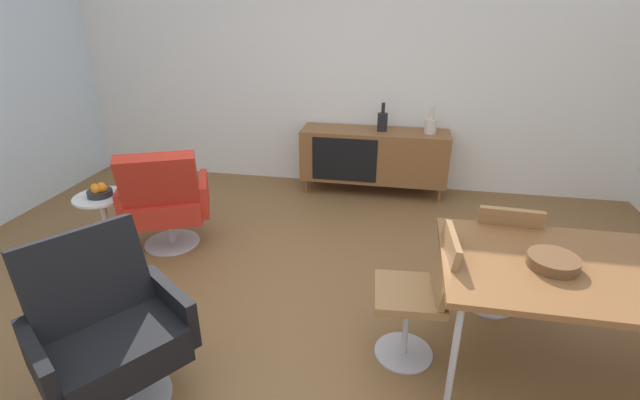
{
  "coord_description": "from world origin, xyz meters",
  "views": [
    {
      "loc": [
        0.65,
        -2.45,
        2.02
      ],
      "look_at": [
        0.14,
        0.23,
        0.79
      ],
      "focal_mm": 25.04,
      "sensor_mm": 36.0,
      "label": 1
    }
  ],
  "objects_px": {
    "armchair_black_shell": "(106,326)",
    "lounge_chair_red": "(165,199)",
    "sideboard": "(373,155)",
    "dining_chair_near_window": "(420,292)",
    "vase_sculptural_dark": "(382,121)",
    "side_table_round": "(105,217)",
    "vase_cobalt": "(431,125)",
    "wooden_bowl_on_table": "(553,262)",
    "dining_chair_back_left": "(500,252)",
    "fruit_bowl": "(99,191)",
    "dining_table": "(597,275)"
  },
  "relations": [
    {
      "from": "armchair_black_shell",
      "to": "lounge_chair_red",
      "type": "bearing_deg",
      "value": 108.12
    },
    {
      "from": "sideboard",
      "to": "dining_chair_near_window",
      "type": "bearing_deg",
      "value": -79.54
    },
    {
      "from": "vase_sculptural_dark",
      "to": "dining_chair_near_window",
      "type": "height_order",
      "value": "vase_sculptural_dark"
    },
    {
      "from": "sideboard",
      "to": "side_table_round",
      "type": "bearing_deg",
      "value": -140.94
    },
    {
      "from": "vase_cobalt",
      "to": "wooden_bowl_on_table",
      "type": "xyz_separation_m",
      "value": [
        0.54,
        -2.57,
        -0.04
      ]
    },
    {
      "from": "vase_cobalt",
      "to": "dining_chair_back_left",
      "type": "distance_m",
      "value": 2.05
    },
    {
      "from": "dining_chair_back_left",
      "to": "lounge_chair_red",
      "type": "height_order",
      "value": "lounge_chair_red"
    },
    {
      "from": "sideboard",
      "to": "lounge_chair_red",
      "type": "height_order",
      "value": "lounge_chair_red"
    },
    {
      "from": "dining_chair_near_window",
      "to": "armchair_black_shell",
      "type": "bearing_deg",
      "value": -159.35
    },
    {
      "from": "wooden_bowl_on_table",
      "to": "fruit_bowl",
      "type": "relative_size",
      "value": 1.3
    },
    {
      "from": "armchair_black_shell",
      "to": "sideboard",
      "type": "bearing_deg",
      "value": 69.99
    },
    {
      "from": "dining_chair_near_window",
      "to": "armchair_black_shell",
      "type": "xyz_separation_m",
      "value": [
        -1.61,
        -0.61,
        -0.0
      ]
    },
    {
      "from": "lounge_chair_red",
      "to": "side_table_round",
      "type": "bearing_deg",
      "value": -163.34
    },
    {
      "from": "dining_table",
      "to": "wooden_bowl_on_table",
      "type": "xyz_separation_m",
      "value": [
        -0.24,
        -0.03,
        0.07
      ]
    },
    {
      "from": "vase_cobalt",
      "to": "lounge_chair_red",
      "type": "relative_size",
      "value": 0.3
    },
    {
      "from": "dining_table",
      "to": "dining_chair_back_left",
      "type": "relative_size",
      "value": 1.87
    },
    {
      "from": "dining_chair_near_window",
      "to": "armchair_black_shell",
      "type": "relative_size",
      "value": 0.9
    },
    {
      "from": "side_table_round",
      "to": "lounge_chair_red",
      "type": "bearing_deg",
      "value": 16.66
    },
    {
      "from": "dining_table",
      "to": "dining_chair_near_window",
      "type": "height_order",
      "value": "dining_chair_near_window"
    },
    {
      "from": "fruit_bowl",
      "to": "side_table_round",
      "type": "bearing_deg",
      "value": -84.28
    },
    {
      "from": "dining_chair_near_window",
      "to": "dining_chair_back_left",
      "type": "height_order",
      "value": "same"
    },
    {
      "from": "wooden_bowl_on_table",
      "to": "dining_chair_near_window",
      "type": "xyz_separation_m",
      "value": [
        -0.65,
        0.03,
        -0.3
      ]
    },
    {
      "from": "vase_sculptural_dark",
      "to": "lounge_chair_red",
      "type": "distance_m",
      "value": 2.38
    },
    {
      "from": "vase_cobalt",
      "to": "fruit_bowl",
      "type": "xyz_separation_m",
      "value": [
        -2.73,
        -1.74,
        -0.25
      ]
    },
    {
      "from": "vase_sculptural_dark",
      "to": "dining_table",
      "type": "relative_size",
      "value": 0.19
    },
    {
      "from": "sideboard",
      "to": "dining_table",
      "type": "bearing_deg",
      "value": -61.88
    },
    {
      "from": "sideboard",
      "to": "fruit_bowl",
      "type": "bearing_deg",
      "value": -140.94
    },
    {
      "from": "vase_cobalt",
      "to": "dining_chair_near_window",
      "type": "distance_m",
      "value": 2.56
    },
    {
      "from": "dining_chair_back_left",
      "to": "side_table_round",
      "type": "distance_m",
      "value": 3.16
    },
    {
      "from": "vase_sculptural_dark",
      "to": "fruit_bowl",
      "type": "xyz_separation_m",
      "value": [
        -2.22,
        -1.74,
        -0.26
      ]
    },
    {
      "from": "vase_cobalt",
      "to": "wooden_bowl_on_table",
      "type": "distance_m",
      "value": 2.63
    },
    {
      "from": "dining_table",
      "to": "side_table_round",
      "type": "height_order",
      "value": "dining_table"
    },
    {
      "from": "vase_cobalt",
      "to": "side_table_round",
      "type": "xyz_separation_m",
      "value": [
        -2.73,
        -1.74,
        -0.49
      ]
    },
    {
      "from": "sideboard",
      "to": "wooden_bowl_on_table",
      "type": "xyz_separation_m",
      "value": [
        1.12,
        -2.57,
        0.33
      ]
    },
    {
      "from": "lounge_chair_red",
      "to": "fruit_bowl",
      "type": "bearing_deg",
      "value": -163.38
    },
    {
      "from": "wooden_bowl_on_table",
      "to": "armchair_black_shell",
      "type": "height_order",
      "value": "armchair_black_shell"
    },
    {
      "from": "dining_table",
      "to": "fruit_bowl",
      "type": "bearing_deg",
      "value": 167.15
    },
    {
      "from": "lounge_chair_red",
      "to": "armchair_black_shell",
      "type": "xyz_separation_m",
      "value": [
        0.51,
        -1.55,
        0.0
      ]
    },
    {
      "from": "lounge_chair_red",
      "to": "side_table_round",
      "type": "relative_size",
      "value": 1.82
    },
    {
      "from": "dining_table",
      "to": "armchair_black_shell",
      "type": "distance_m",
      "value": 2.58
    },
    {
      "from": "dining_chair_near_window",
      "to": "fruit_bowl",
      "type": "bearing_deg",
      "value": 163.08
    },
    {
      "from": "armchair_black_shell",
      "to": "wooden_bowl_on_table",
      "type": "bearing_deg",
      "value": 14.23
    },
    {
      "from": "dining_chair_near_window",
      "to": "lounge_chair_red",
      "type": "xyz_separation_m",
      "value": [
        -2.12,
        0.94,
        -0.0
      ]
    },
    {
      "from": "dining_chair_near_window",
      "to": "sideboard",
      "type": "bearing_deg",
      "value": 100.46
    },
    {
      "from": "sideboard",
      "to": "dining_chair_back_left",
      "type": "xyz_separation_m",
      "value": [
        1.0,
        -1.98,
        0.03
      ]
    },
    {
      "from": "lounge_chair_red",
      "to": "sideboard",
      "type": "bearing_deg",
      "value": 43.97
    },
    {
      "from": "lounge_chair_red",
      "to": "vase_sculptural_dark",
      "type": "bearing_deg",
      "value": 42.7
    },
    {
      "from": "dining_table",
      "to": "dining_chair_back_left",
      "type": "xyz_separation_m",
      "value": [
        -0.35,
        0.56,
        -0.23
      ]
    },
    {
      "from": "side_table_round",
      "to": "fruit_bowl",
      "type": "xyz_separation_m",
      "value": [
        -0.0,
        0.0,
        0.24
      ]
    },
    {
      "from": "vase_cobalt",
      "to": "dining_table",
      "type": "xyz_separation_m",
      "value": [
        0.77,
        -2.54,
        -0.11
      ]
    }
  ]
}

